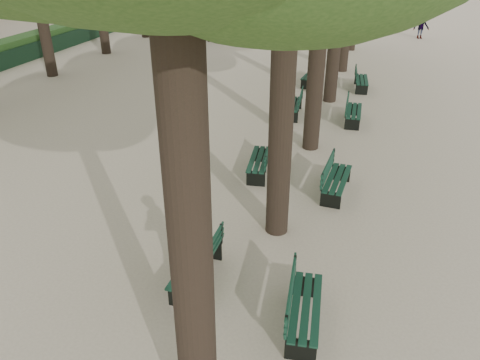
# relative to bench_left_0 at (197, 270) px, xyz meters

# --- Properties ---
(ground) EXTENTS (120.00, 120.00, 0.00)m
(ground) POSITION_rel_bench_left_0_xyz_m (-0.37, -0.76, -0.27)
(ground) COLOR #C4B194
(ground) RESTS_ON ground
(bench_left_0) EXTENTS (0.57, 1.80, 0.92)m
(bench_left_0) POSITION_rel_bench_left_0_xyz_m (0.00, 0.00, 0.00)
(bench_left_0) COLOR black
(bench_left_0) RESTS_ON ground
(bench_left_1) EXTENTS (0.78, 1.86, 0.92)m
(bench_left_1) POSITION_rel_bench_left_0_xyz_m (-0.00, 4.98, 0.00)
(bench_left_1) COLOR black
(bench_left_1) RESTS_ON ground
(bench_left_2) EXTENTS (0.73, 1.84, 0.92)m
(bench_left_2) POSITION_rel_bench_left_0_xyz_m (-0.00, 10.09, 0.00)
(bench_left_2) COLOR black
(bench_left_2) RESTS_ON ground
(bench_left_3) EXTENTS (0.73, 1.84, 0.92)m
(bench_left_3) POSITION_rel_bench_left_0_xyz_m (-0.00, 14.37, 0.00)
(bench_left_3) COLOR black
(bench_left_3) RESTS_ON ground
(bench_right_0) EXTENTS (0.75, 1.85, 0.92)m
(bench_right_0) POSITION_rel_bench_left_0_xyz_m (2.27, -0.59, 0.00)
(bench_right_0) COLOR black
(bench_right_0) RESTS_ON ground
(bench_right_1) EXTENTS (0.68, 1.83, 0.92)m
(bench_right_1) POSITION_rel_bench_left_0_xyz_m (2.27, 4.42, 0.00)
(bench_right_1) COLOR black
(bench_right_1) RESTS_ON ground
(bench_right_2) EXTENTS (0.64, 1.82, 0.92)m
(bench_right_2) POSITION_rel_bench_left_0_xyz_m (2.27, 9.97, 0.00)
(bench_right_2) COLOR black
(bench_right_2) RESTS_ON ground
(bench_right_3) EXTENTS (0.75, 1.85, 0.92)m
(bench_right_3) POSITION_rel_bench_left_0_xyz_m (2.27, 14.26, 0.00)
(bench_right_3) COLOR black
(bench_right_3) RESTS_ON ground
(man_with_map) EXTENTS (0.71, 0.82, 1.86)m
(man_with_map) POSITION_rel_bench_left_0_xyz_m (-0.09, -0.04, 0.66)
(man_with_map) COLOR black
(man_with_map) RESTS_ON ground
(pedestrian_a) EXTENTS (0.85, 0.87, 1.77)m
(pedestrian_a) POSITION_rel_bench_left_0_xyz_m (-8.79, 23.78, 0.62)
(pedestrian_a) COLOR #262628
(pedestrian_a) RESTS_ON ground
(pedestrian_e) EXTENTS (1.62, 0.68, 1.71)m
(pedestrian_e) POSITION_rel_bench_left_0_xyz_m (-7.58, 22.18, 0.58)
(pedestrian_e) COLOR #262628
(pedestrian_e) RESTS_ON ground
(pedestrian_b) EXTENTS (1.12, 0.66, 1.65)m
(pedestrian_b) POSITION_rel_bench_left_0_xyz_m (5.23, 27.00, 0.55)
(pedestrian_b) COLOR #262628
(pedestrian_b) RESTS_ON ground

